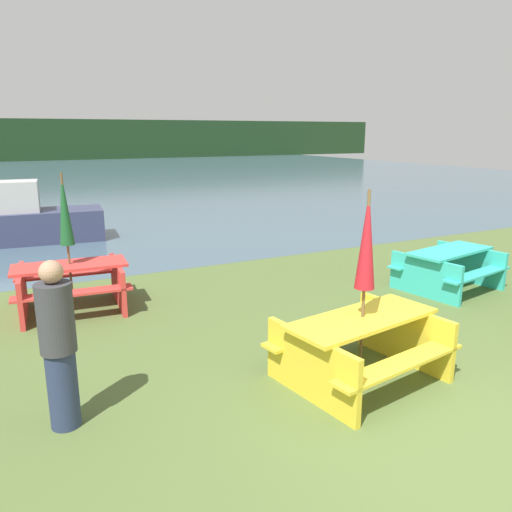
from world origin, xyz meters
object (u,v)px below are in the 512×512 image
(umbrella_crimson, at_px, (367,242))
(person, at_px, (59,346))
(picnic_table_yellow, at_px, (361,342))
(umbrella_darkgreen, at_px, (65,211))
(boat, at_px, (30,220))
(picnic_table_red, at_px, (71,282))
(picnic_table_teal, at_px, (449,265))

(umbrella_crimson, relative_size, person, 1.32)
(picnic_table_yellow, bearing_deg, umbrella_darkgreen, 123.84)
(boat, distance_m, person, 9.23)
(person, bearing_deg, picnic_table_yellow, -9.78)
(picnic_table_yellow, xyz_separation_m, picnic_table_red, (-2.62, 3.91, 0.00))
(picnic_table_teal, relative_size, umbrella_crimson, 0.88)
(picnic_table_yellow, relative_size, person, 1.21)
(boat, bearing_deg, person, -85.95)
(boat, bearing_deg, umbrella_darkgreen, -81.90)
(picnic_table_red, bearing_deg, boat, 92.56)
(umbrella_darkgreen, distance_m, boat, 5.94)
(picnic_table_red, height_order, boat, boat)
(picnic_table_teal, distance_m, person, 6.86)
(umbrella_darkgreen, bearing_deg, picnic_table_yellow, -56.16)
(picnic_table_yellow, relative_size, boat, 0.59)
(umbrella_darkgreen, bearing_deg, picnic_table_teal, -17.18)
(picnic_table_teal, height_order, picnic_table_red, picnic_table_red)
(picnic_table_teal, xyz_separation_m, person, (-6.69, -1.46, 0.39))
(umbrella_crimson, bearing_deg, boat, 106.46)
(picnic_table_red, height_order, umbrella_darkgreen, umbrella_darkgreen)
(picnic_table_teal, height_order, umbrella_darkgreen, umbrella_darkgreen)
(picnic_table_red, bearing_deg, picnic_table_teal, -17.18)
(picnic_table_yellow, distance_m, boat, 10.18)
(umbrella_darkgreen, distance_m, umbrella_crimson, 4.71)
(picnic_table_red, xyz_separation_m, umbrella_crimson, (2.62, -3.91, 1.15))
(boat, height_order, person, person)
(umbrella_crimson, bearing_deg, picnic_table_teal, 29.33)
(picnic_table_yellow, xyz_separation_m, boat, (-2.88, 9.76, 0.12))
(picnic_table_yellow, height_order, umbrella_darkgreen, umbrella_darkgreen)
(picnic_table_yellow, distance_m, umbrella_crimson, 1.15)
(picnic_table_yellow, bearing_deg, person, 170.22)
(picnic_table_teal, xyz_separation_m, boat, (-6.45, 7.76, 0.14))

